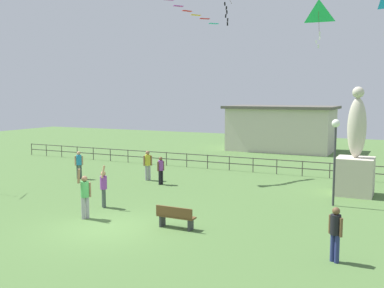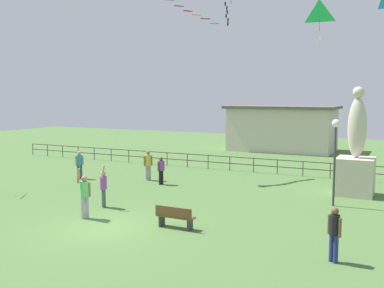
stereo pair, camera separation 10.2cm
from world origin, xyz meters
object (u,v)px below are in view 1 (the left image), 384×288
Objects in this scene: park_bench at (175,216)px; person_5 at (161,169)px; lamppost at (335,142)px; statue_monument at (355,162)px; person_3 at (148,163)px; person_6 at (85,193)px; person_4 at (335,231)px; person_2 at (79,163)px; kite_3 at (319,12)px; person_0 at (103,186)px.

person_5 is at bearing 123.58° from park_bench.
statue_monument is at bearing 77.59° from lamppost.
person_3 is 0.84× the size of person_6.
park_bench is at bearing -127.72° from lamppost.
person_4 is at bearing -2.99° from person_6.
person_2 reaches higher than person_5.
person_5 is at bearing 7.00° from person_2.
statue_monument is 7.90m from kite_3.
person_0 is 7.32m from person_2.
kite_3 reaches higher than person_4.
kite_3 reaches higher than park_bench.
person_0 is at bearing -76.03° from person_3.
person_6 is (-9.28, -9.30, -0.61)m from statue_monument.
lamppost is 10.44m from person_0.
person_0 is 10.43m from person_4.
statue_monument reaches higher than person_0.
person_6 is at bearing -134.94° from statue_monument.
lamppost is 1.90× the size of person_6.
person_3 reaches higher than park_bench.
person_2 is (-9.79, 6.28, 0.48)m from park_bench.
person_5 is (-10.43, 7.81, -0.07)m from person_4.
person_0 is 1.84m from person_6.
kite_3 is (12.99, 3.51, 8.24)m from person_2.
statue_monument reaches higher than person_5.
person_5 is (1.30, -0.75, -0.11)m from person_3.
person_0 is 1.14× the size of person_4.
park_bench is 13.50m from kite_3.
park_bench is 0.73× the size of person_6.
statue_monument is 10.48m from park_bench.
kite_3 is at bearing 71.94° from park_bench.
person_2 is at bearing 147.33° from park_bench.
person_3 is at bearing -173.70° from statue_monument.
person_0 is at bearing 103.47° from person_6.
person_6 is at bearing -84.64° from person_5.
person_0 is at bearing 162.03° from park_bench.
statue_monument is 2.80× the size of person_0.
person_4 is 9.76m from person_6.
person_4 is (11.74, -8.56, -0.04)m from person_3.
statue_monument is 2.24× the size of kite_3.
person_6 reaches higher than park_bench.
kite_3 is at bearing 20.22° from person_5.
park_bench is 11.65m from person_2.
statue_monument is at bearing 45.06° from person_6.
person_3 is 1.51m from person_5.
lamppost is at bearing 98.74° from person_4.
person_2 is 0.80× the size of person_6.
person_6 reaches higher than person_2.
kite_3 is (-2.17, 0.87, 7.55)m from statue_monument.
person_6 is at bearing -76.14° from person_3.
kite_3 is at bearing 113.28° from lamppost.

